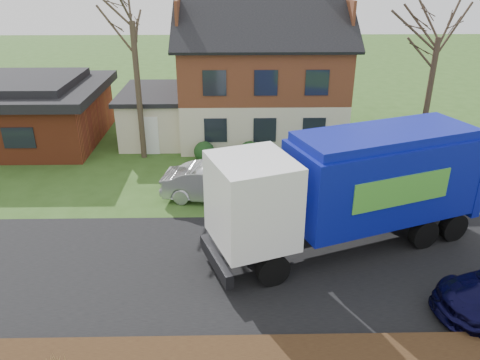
{
  "coord_description": "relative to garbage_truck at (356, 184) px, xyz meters",
  "views": [
    {
      "loc": [
        0.22,
        -13.28,
        9.37
      ],
      "look_at": [
        0.54,
        2.5,
        2.14
      ],
      "focal_mm": 35.0,
      "sensor_mm": 36.0,
      "label": 1
    }
  ],
  "objects": [
    {
      "name": "tree_front_east",
      "position": [
        5.56,
        8.12,
        4.86
      ],
      "size": [
        3.25,
        3.25,
        9.02
      ],
      "color": "#3A2C23",
      "rests_on": "ground"
    },
    {
      "name": "garbage_truck",
      "position": [
        0.0,
        0.0,
        0.0
      ],
      "size": [
        10.3,
        5.98,
        4.28
      ],
      "rotation": [
        0.0,
        0.0,
        0.35
      ],
      "color": "black",
      "rests_on": "ground"
    },
    {
      "name": "ranch_house",
      "position": [
        -16.55,
        11.61,
        -0.66
      ],
      "size": [
        9.8,
        8.2,
        3.7
      ],
      "color": "brown",
      "rests_on": "ground"
    },
    {
      "name": "main_house",
      "position": [
        -3.06,
        12.52,
        1.56
      ],
      "size": [
        12.95,
        8.95,
        9.26
      ],
      "color": "beige",
      "rests_on": "ground"
    },
    {
      "name": "silver_sedan",
      "position": [
        -4.99,
        3.77,
        -1.7
      ],
      "size": [
        4.9,
        2.38,
        1.55
      ],
      "primitive_type": "imported",
      "rotation": [
        0.0,
        0.0,
        1.41
      ],
      "color": "#9FA2A6",
      "rests_on": "ground"
    },
    {
      "name": "road",
      "position": [
        -4.55,
        -1.39,
        -2.46
      ],
      "size": [
        80.0,
        7.0,
        0.02
      ],
      "primitive_type": "cube",
      "color": "black",
      "rests_on": "ground"
    },
    {
      "name": "ground",
      "position": [
        -4.55,
        -1.39,
        -2.47
      ],
      "size": [
        120.0,
        120.0,
        0.0
      ],
      "primitive_type": "plane",
      "color": "#2F501A",
      "rests_on": "ground"
    }
  ]
}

